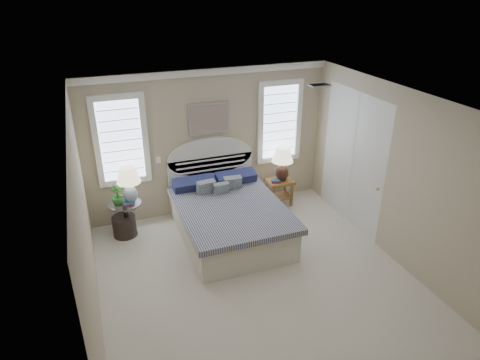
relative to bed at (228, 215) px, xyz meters
name	(u,v)px	position (x,y,z in m)	size (l,w,h in m)	color
floor	(260,284)	(0.00, -1.46, -0.39)	(4.50, 5.00, 0.01)	beige
ceiling	(265,105)	(0.00, -1.46, 2.31)	(4.50, 5.00, 0.01)	white
wall_back	(209,143)	(0.00, 1.04, 0.96)	(4.50, 0.02, 2.70)	#BAA98B
wall_left	(86,236)	(-2.25, -1.46, 0.96)	(0.02, 5.00, 2.70)	#BAA98B
wall_right	(400,179)	(2.25, -1.46, 0.96)	(0.02, 5.00, 2.70)	#BAA98B
crown_molding	(207,72)	(0.00, 1.00, 2.25)	(4.50, 0.08, 0.12)	white
hvac_vent	(319,85)	(1.20, -0.66, 2.29)	(0.30, 0.20, 0.02)	#B2B2B2
switch_plate	(158,160)	(-0.95, 1.03, 0.76)	(0.08, 0.01, 0.12)	white
window_left	(121,140)	(-1.55, 1.02, 1.21)	(0.90, 0.06, 1.60)	#C9DFFF
window_right	(279,122)	(1.40, 1.02, 1.21)	(0.90, 0.06, 1.60)	#C9DFFF
painting	(209,119)	(0.00, 1.00, 1.43)	(0.74, 0.04, 0.58)	silver
closet_door	(352,159)	(2.23, -0.26, 0.81)	(0.02, 1.80, 2.40)	silver
bed	(228,215)	(0.00, 0.00, 0.00)	(1.72, 2.28, 1.47)	beige
side_table_left	(126,216)	(-1.65, 0.59, 0.00)	(0.56, 0.56, 0.63)	black
nightstand_right	(279,187)	(1.30, 0.69, 0.00)	(0.50, 0.40, 0.53)	#996332
floor_pot	(125,226)	(-1.70, 0.60, -0.20)	(0.40, 0.40, 0.37)	black
lamp_left	(129,181)	(-1.53, 0.59, 0.64)	(0.52, 0.52, 0.65)	silver
lamp_right	(282,160)	(1.34, 0.70, 0.55)	(0.43, 0.43, 0.67)	black
potted_plant	(117,195)	(-1.75, 0.57, 0.42)	(0.20, 0.20, 0.35)	#31732E
books_left	(129,204)	(-1.59, 0.50, 0.27)	(0.20, 0.15, 0.05)	maroon
books_right	(276,181)	(1.19, 0.63, 0.17)	(0.20, 0.17, 0.05)	maroon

